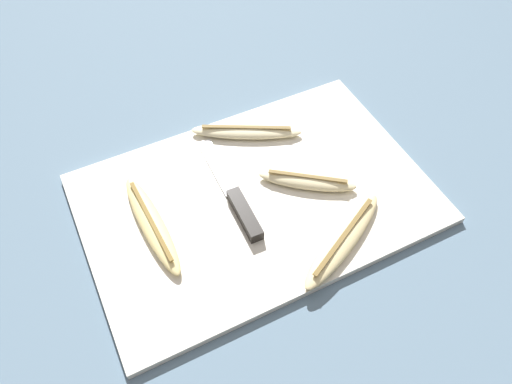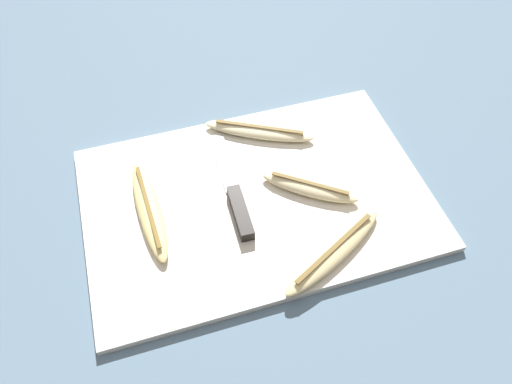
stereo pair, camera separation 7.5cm
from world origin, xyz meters
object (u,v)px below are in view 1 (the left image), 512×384
object	(u,v)px
knife	(239,204)
banana_cream_curved	(307,180)
banana_ripe_center	(343,239)
banana_golden_short	(152,224)
banana_pale_long	(246,131)

from	to	relation	value
knife	banana_cream_curved	world-z (taller)	banana_cream_curved
banana_cream_curved	banana_ripe_center	xyz separation A→B (m)	(-0.01, -0.11, -0.00)
banana_golden_short	banana_ripe_center	bearing A→B (deg)	-31.86
banana_golden_short	banana_pale_long	size ratio (longest dim) A/B	1.08
knife	banana_cream_curved	xyz separation A→B (m)	(0.11, -0.01, 0.00)
banana_golden_short	banana_pale_long	bearing A→B (deg)	27.71
banana_ripe_center	banana_pale_long	xyz separation A→B (m)	(-0.03, 0.25, -0.00)
knife	banana_pale_long	distance (m)	0.15
banana_cream_curved	banana_ripe_center	bearing A→B (deg)	-93.91
banana_cream_curved	banana_ripe_center	world-z (taller)	banana_cream_curved
banana_cream_curved	banana_golden_short	size ratio (longest dim) A/B	0.74
banana_ripe_center	banana_pale_long	distance (m)	0.25
banana_pale_long	banana_golden_short	bearing A→B (deg)	-152.29
knife	banana_golden_short	distance (m)	0.13
banana_cream_curved	banana_pale_long	bearing A→B (deg)	105.44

